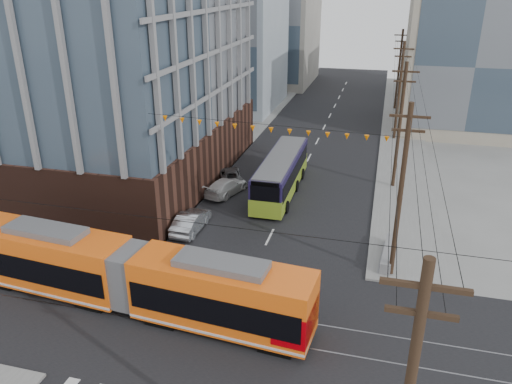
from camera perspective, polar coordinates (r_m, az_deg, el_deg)
ground at (r=25.15m, az=-6.21°, el=-19.93°), size 160.00×160.00×0.00m
office_building at (r=49.55m, az=-22.51°, el=18.23°), size 30.00×25.00×28.60m
bg_bldg_nw_near at (r=73.55m, az=-4.76°, el=16.70°), size 18.00×16.00×18.00m
bg_bldg_ne_near at (r=66.25m, az=22.90°, el=13.46°), size 14.00×14.00×16.00m
bg_bldg_nw_far at (r=91.75m, az=1.40°, el=18.66°), size 16.00×18.00×20.00m
bg_bldg_ne_far at (r=86.30m, az=22.59°, el=14.70°), size 16.00×16.00×14.00m
utility_pole_far at (r=73.94m, az=16.00°, el=13.22°), size 0.30×0.30×11.00m
streetcar at (r=28.78m, az=-14.05°, el=-9.38°), size 20.73×4.64×3.96m
city_bus at (r=43.01m, az=2.88°, el=2.11°), size 2.69×12.12×3.43m
parked_car_silver at (r=37.00m, az=-7.46°, el=-3.35°), size 1.64×4.53×1.48m
parked_car_white at (r=43.04m, az=-3.40°, el=0.64°), size 3.21×5.12×1.38m
parked_car_grey at (r=45.79m, az=-2.97°, el=1.95°), size 3.57×4.80×1.21m
jersey_barrier at (r=34.25m, az=14.88°, el=-6.88°), size 1.33×4.43×0.87m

